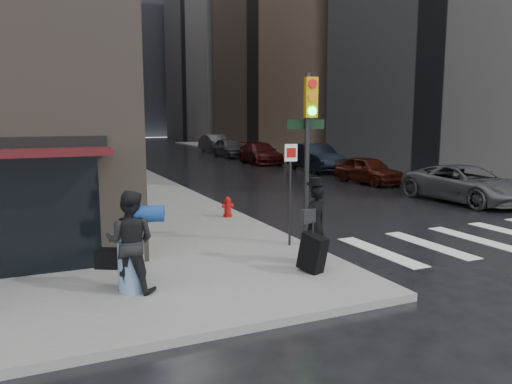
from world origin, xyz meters
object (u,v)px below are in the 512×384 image
at_px(parked_car_1, 368,170).
at_px(parked_car_3, 260,153).
at_px(traffic_light, 307,136).
at_px(parked_car_5, 215,143).
at_px(parked_car_0, 466,184).
at_px(parked_car_2, 316,158).
at_px(man_overcoat, 314,229).
at_px(fire_hydrant, 228,208).
at_px(man_jeans, 130,242).
at_px(parked_car_4, 229,148).

bearing_deg(parked_car_1, parked_car_3, 87.76).
height_order(traffic_light, parked_car_5, traffic_light).
distance_m(parked_car_3, parked_car_5, 12.07).
distance_m(parked_car_0, parked_car_2, 12.05).
relative_size(parked_car_1, parked_car_3, 0.78).
relative_size(man_overcoat, fire_hydrant, 2.94).
distance_m(man_overcoat, parked_car_1, 14.96).
xyz_separation_m(parked_car_2, parked_car_5, (-0.08, 18.06, -0.02)).
relative_size(man_jeans, parked_car_3, 0.37).
relative_size(man_overcoat, man_jeans, 1.02).
bearing_deg(fire_hydrant, parked_car_0, -2.20).
bearing_deg(man_overcoat, parked_car_0, -170.39).
distance_m(man_overcoat, parked_car_4, 30.80).
distance_m(parked_car_0, parked_car_5, 30.10).
xyz_separation_m(man_overcoat, parked_car_5, (10.30, 35.36, -0.14)).
distance_m(fire_hydrant, parked_car_3, 19.95).
height_order(parked_car_0, parked_car_4, parked_car_4).
height_order(man_jeans, parked_car_2, man_jeans).
xyz_separation_m(man_overcoat, man_jeans, (-3.88, -0.06, 0.14)).
height_order(fire_hydrant, parked_car_2, parked_car_2).
height_order(fire_hydrant, parked_car_5, parked_car_5).
xyz_separation_m(parked_car_3, parked_car_5, (0.90, 12.04, 0.07)).
distance_m(parked_car_2, parked_car_5, 18.06).
distance_m(parked_car_0, parked_car_3, 18.07).
distance_m(man_overcoat, man_jeans, 3.88).
distance_m(fire_hydrant, parked_car_1, 11.19).
height_order(man_overcoat, parked_car_0, man_overcoat).
distance_m(man_jeans, traffic_light, 5.13).
height_order(parked_car_1, parked_car_5, parked_car_5).
xyz_separation_m(man_overcoat, parked_car_1, (9.82, 11.28, -0.27)).
relative_size(parked_car_3, parked_car_4, 1.11).
bearing_deg(parked_car_1, parked_car_0, -92.85).
relative_size(fire_hydrant, parked_car_5, 0.13).
relative_size(man_jeans, parked_car_4, 0.41).
xyz_separation_m(man_overcoat, parked_car_4, (9.36, 29.34, -0.17)).
height_order(parked_car_0, parked_car_5, parked_car_5).
bearing_deg(parked_car_5, traffic_light, -108.58).
relative_size(parked_car_0, parked_car_1, 1.29).
xyz_separation_m(man_jeans, parked_car_4, (13.25, 29.40, -0.31)).
relative_size(fire_hydrant, parked_car_0, 0.13).
bearing_deg(parked_car_5, man_overcoat, -108.92).
bearing_deg(man_overcoat, parked_car_3, -130.16).
xyz_separation_m(parked_car_4, parked_car_5, (0.93, 6.02, 0.03)).
distance_m(parked_car_1, parked_car_3, 12.05).
height_order(man_jeans, traffic_light, traffic_light).
height_order(fire_hydrant, parked_car_1, parked_car_1).
height_order(fire_hydrant, parked_car_4, parked_car_4).
height_order(fire_hydrant, parked_car_3, parked_car_3).
bearing_deg(parked_car_1, fire_hydrant, -153.94).
bearing_deg(traffic_light, man_jeans, -149.70).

